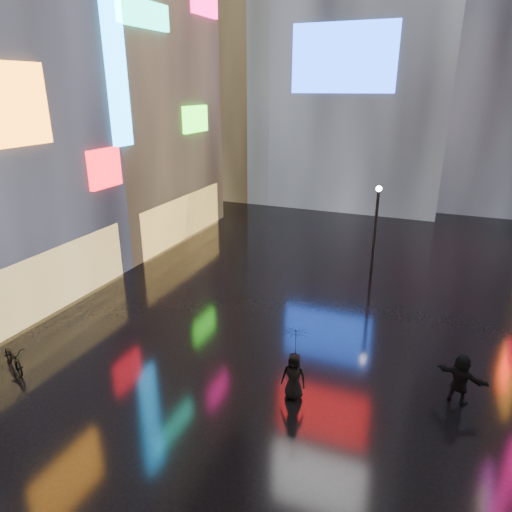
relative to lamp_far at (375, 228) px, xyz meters
The scene contains 8 objects.
ground 4.99m from the lamp_far, 122.06° to the right, with size 140.00×140.00×0.00m, color black.
building_left_far 19.99m from the lamp_far, behind, with size 10.28×12.00×22.00m.
tower_flank_left 26.59m from the lamp_far, 130.98° to the left, with size 10.00×10.00×26.00m, color black.
lamp_far is the anchor object (origin of this frame).
pedestrian_4 11.51m from the lamp_far, 94.21° to the right, with size 0.83×0.54×1.70m, color black.
pedestrian_5 10.56m from the lamp_far, 65.40° to the right, with size 1.68×0.53×1.81m, color black.
umbrella_2 11.35m from the lamp_far, 94.21° to the right, with size 1.04×1.06×0.96m, color black.
bicycle 17.66m from the lamp_far, 129.00° to the right, with size 0.65×1.86×0.98m, color black.
Camera 1 is at (4.99, -0.27, 9.90)m, focal length 32.00 mm.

